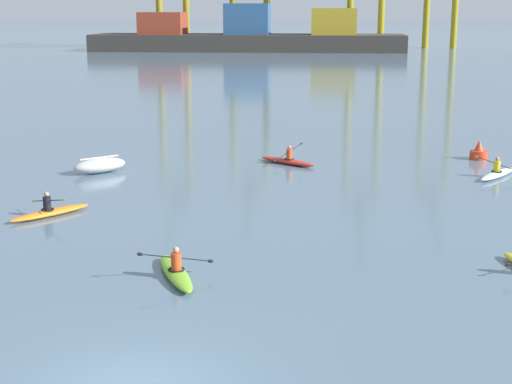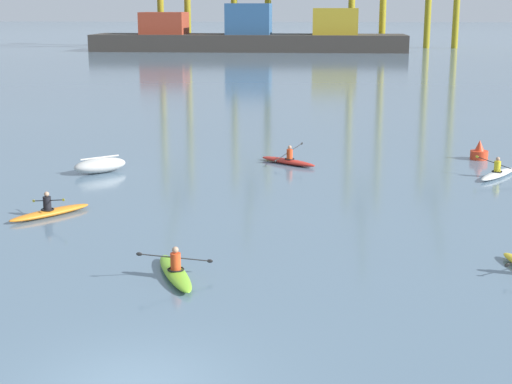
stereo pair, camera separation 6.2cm
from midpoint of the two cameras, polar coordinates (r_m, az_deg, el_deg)
name	(u,v)px [view 1 (the left image)]	position (r m, az deg, el deg)	size (l,w,h in m)	color
container_barge	(249,36)	(140.50, -0.53, 11.30)	(54.88, 10.93, 8.20)	#38332D
capsized_dinghy	(100,165)	(37.66, -11.36, 1.91)	(2.68, 2.54, 0.76)	beige
channel_buoy	(479,152)	(41.80, 15.87, 2.80)	(0.90, 0.90, 1.00)	red
kayak_red	(288,161)	(39.03, 2.29, 2.30)	(3.06, 2.55, 0.99)	red
kayak_white	(497,173)	(37.70, 17.12, 1.32)	(2.43, 3.14, 0.95)	silver
kayak_orange	(50,212)	(30.29, -14.85, -1.39)	(2.58, 3.04, 0.95)	orange
kayak_lime	(176,272)	(22.88, -5.94, -5.79)	(2.10, 3.37, 0.95)	#7ABC2D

